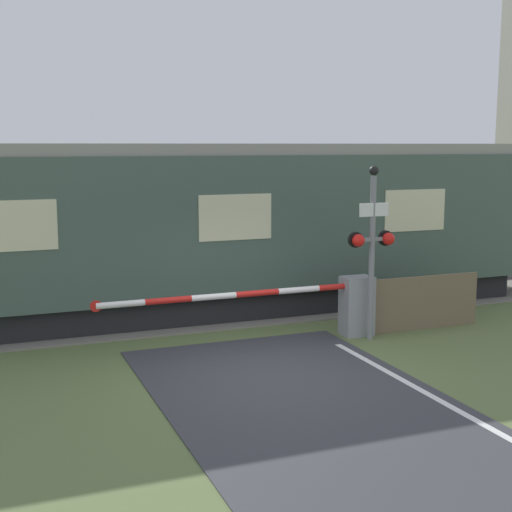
# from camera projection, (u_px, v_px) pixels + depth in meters

# --- Properties ---
(ground_plane) EXTENTS (80.00, 80.00, 0.00)m
(ground_plane) POSITION_uv_depth(u_px,v_px,m) (268.00, 372.00, 11.80)
(ground_plane) COLOR #5B6B3D
(track_bed) EXTENTS (36.00, 3.20, 0.13)m
(track_bed) POSITION_uv_depth(u_px,v_px,m) (193.00, 313.00, 15.86)
(track_bed) COLOR slate
(track_bed) RESTS_ON ground_plane
(train) EXTENTS (15.59, 2.73, 3.76)m
(train) POSITION_uv_depth(u_px,v_px,m) (215.00, 227.00, 15.75)
(train) COLOR black
(train) RESTS_ON ground_plane
(crossing_barrier) EXTENTS (5.47, 0.44, 1.17)m
(crossing_barrier) POSITION_uv_depth(u_px,v_px,m) (338.00, 304.00, 13.88)
(crossing_barrier) COLOR gray
(crossing_barrier) RESTS_ON ground_plane
(signal_post) EXTENTS (0.95, 0.26, 3.34)m
(signal_post) POSITION_uv_depth(u_px,v_px,m) (372.00, 242.00, 13.52)
(signal_post) COLOR gray
(signal_post) RESTS_ON ground_plane
(roadside_fence) EXTENTS (2.87, 0.06, 1.10)m
(roadside_fence) POSITION_uv_depth(u_px,v_px,m) (417.00, 303.00, 14.45)
(roadside_fence) COLOR #726047
(roadside_fence) RESTS_ON ground_plane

